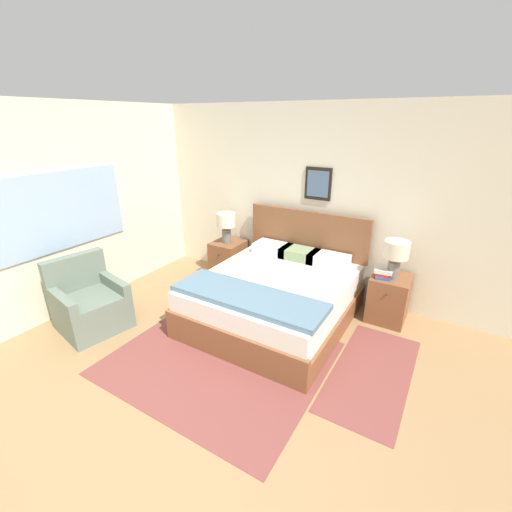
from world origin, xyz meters
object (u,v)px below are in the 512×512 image
object	(u,v)px
nightstand_near_window	(229,259)
table_lamp_by_door	(396,253)
nightstand_by_door	(389,298)
table_lamp_near_window	(226,223)
bed	(275,295)
armchair	(90,305)

from	to	relation	value
nightstand_near_window	table_lamp_by_door	size ratio (longest dim) A/B	1.26
nightstand_near_window	nightstand_by_door	size ratio (longest dim) A/B	1.00
table_lamp_near_window	table_lamp_by_door	world-z (taller)	same
nightstand_near_window	table_lamp_near_window	xyz separation A→B (m)	(-0.01, -0.03, 0.61)
bed	nightstand_near_window	size ratio (longest dim) A/B	3.35
nightstand_by_door	table_lamp_by_door	xyz separation A→B (m)	(0.00, -0.03, 0.61)
armchair	nightstand_by_door	distance (m)	3.68
bed	table_lamp_near_window	world-z (taller)	bed
table_lamp_by_door	nightstand_near_window	bearing A→B (deg)	179.32
bed	armchair	size ratio (longest dim) A/B	2.29
bed	table_lamp_near_window	bearing A→B (deg)	150.64
nightstand_by_door	table_lamp_by_door	world-z (taller)	table_lamp_by_door
bed	nightstand_by_door	size ratio (longest dim) A/B	3.35
nightstand_near_window	table_lamp_by_door	distance (m)	2.53
armchair	nightstand_near_window	xyz separation A→B (m)	(0.62, 2.03, 0.00)
bed	armchair	distance (m)	2.26
bed	nightstand_near_window	bearing A→B (deg)	149.50
nightstand_near_window	table_lamp_by_door	world-z (taller)	table_lamp_by_door
nightstand_by_door	table_lamp_near_window	bearing A→B (deg)	-179.32
table_lamp_near_window	nightstand_near_window	bearing A→B (deg)	78.83
bed	nightstand_near_window	world-z (taller)	bed
nightstand_near_window	nightstand_by_door	distance (m)	2.45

